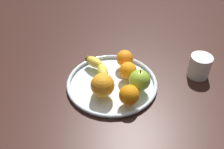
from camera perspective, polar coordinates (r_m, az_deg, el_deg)
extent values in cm
cube|color=#321B16|center=(88.54, 0.00, -3.34)|extent=(159.98, 159.98, 4.00)
cylinder|color=silver|center=(86.96, 0.00, -2.25)|extent=(30.69, 30.69, 0.60)
torus|color=silver|center=(86.35, 0.00, -1.81)|extent=(31.97, 31.97, 1.20)
ellipsoid|color=yellow|center=(82.42, -3.03, -2.06)|extent=(8.52, 6.90, 3.74)
ellipsoid|color=yellow|center=(87.00, -2.18, 0.69)|extent=(8.27, 5.23, 3.74)
ellipsoid|color=yellow|center=(91.38, -4.06, 2.86)|extent=(7.68, 8.33, 3.74)
ellipsoid|color=brown|center=(93.35, -5.62, 3.68)|extent=(3.29, 3.19, 2.62)
sphere|color=#90B931|center=(81.33, 6.46, -1.36)|extent=(7.21, 7.21, 7.21)
cylinder|color=#593819|center=(78.85, 6.67, 0.70)|extent=(0.44, 0.44, 1.20)
sphere|color=orange|center=(91.09, 3.00, 3.78)|extent=(6.27, 6.27, 6.27)
sphere|color=orange|center=(76.60, 4.02, -4.77)|extent=(6.50, 6.50, 6.50)
sphere|color=orange|center=(78.74, -2.22, -2.48)|extent=(7.80, 7.80, 7.80)
sphere|color=orange|center=(85.79, 3.74, 0.97)|extent=(6.08, 6.08, 6.08)
cylinder|color=white|center=(93.99, 19.73, 1.84)|extent=(7.76, 7.76, 8.37)
torus|color=white|center=(97.60, 19.09, 3.90)|extent=(4.68, 1.00, 4.68)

